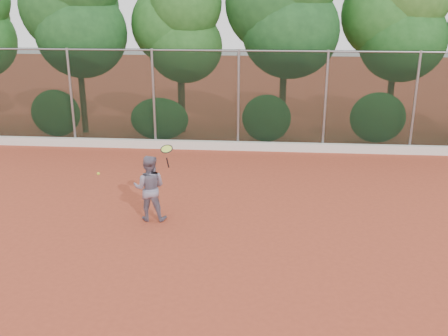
{
  "coord_description": "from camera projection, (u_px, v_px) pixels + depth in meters",
  "views": [
    {
      "loc": [
        0.94,
        -10.24,
        5.0
      ],
      "look_at": [
        0.0,
        1.0,
        1.25
      ],
      "focal_mm": 40.0,
      "sensor_mm": 36.0,
      "label": 1
    }
  ],
  "objects": [
    {
      "name": "foliage_backdrop",
      "position": [
        227.0,
        19.0,
        18.48
      ],
      "size": [
        23.7,
        3.63,
        7.55
      ],
      "color": "#3C2517",
      "rests_on": "ground"
    },
    {
      "name": "chainlink_fence",
      "position": [
        238.0,
        97.0,
        17.37
      ],
      "size": [
        24.09,
        0.09,
        3.5
      ],
      "color": "black",
      "rests_on": "ground"
    },
    {
      "name": "ground",
      "position": [
        220.0,
        234.0,
        11.34
      ],
      "size": [
        80.0,
        80.0,
        0.0
      ],
      "primitive_type": "plane",
      "color": "#A74027",
      "rests_on": "ground"
    },
    {
      "name": "tennis_player",
      "position": [
        150.0,
        188.0,
        11.87
      ],
      "size": [
        0.79,
        0.62,
        1.61
      ],
      "primitive_type": "imported",
      "rotation": [
        0.0,
        0.0,
        3.16
      ],
      "color": "slate",
      "rests_on": "ground"
    },
    {
      "name": "tennis_ball_in_flight",
      "position": [
        98.0,
        174.0,
        11.45
      ],
      "size": [
        0.07,
        0.07,
        0.07
      ],
      "color": "gold",
      "rests_on": "ground"
    },
    {
      "name": "concrete_curb",
      "position": [
        238.0,
        146.0,
        17.74
      ],
      "size": [
        24.0,
        0.2,
        0.3
      ],
      "primitive_type": "cube",
      "color": "silver",
      "rests_on": "ground"
    },
    {
      "name": "tennis_racket",
      "position": [
        167.0,
        151.0,
        11.43
      ],
      "size": [
        0.32,
        0.3,
        0.56
      ],
      "color": "black",
      "rests_on": "ground"
    }
  ]
}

